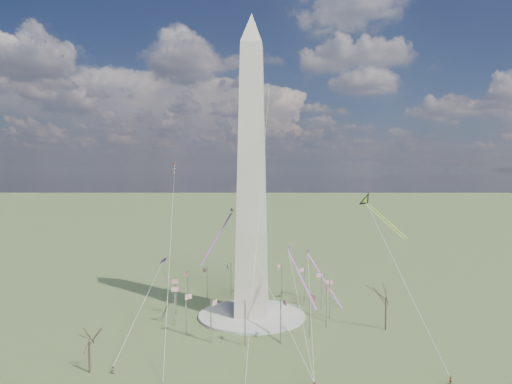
# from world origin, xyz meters

# --- Properties ---
(ground) EXTENTS (2000.00, 2000.00, 0.00)m
(ground) POSITION_xyz_m (0.00, 0.00, 0.00)
(ground) COLOR #495F2F
(ground) RESTS_ON ground
(plaza) EXTENTS (36.00, 36.00, 0.80)m
(plaza) POSITION_xyz_m (0.00, 0.00, 0.40)
(plaza) COLOR #B2AFA3
(plaza) RESTS_ON ground
(washington_monument) EXTENTS (15.56, 15.56, 100.00)m
(washington_monument) POSITION_xyz_m (0.00, 0.00, 47.95)
(washington_monument) COLOR beige
(washington_monument) RESTS_ON plaza
(flagpole_ring) EXTENTS (54.40, 54.40, 13.00)m
(flagpole_ring) POSITION_xyz_m (-0.00, -0.00, 7.27)
(flagpole_ring) COLOR #AEB1B4
(flagpole_ring) RESTS_ON ground
(tree_near) EXTENTS (8.78, 8.78, 15.36)m
(tree_near) POSITION_xyz_m (42.26, -10.28, 10.96)
(tree_near) COLOR #432F29
(tree_near) RESTS_ON ground
(tree_far) EXTENTS (6.51, 6.51, 11.40)m
(tree_far) POSITION_xyz_m (-36.39, -45.23, 8.11)
(tree_far) COLOR #432F29
(tree_far) RESTS_ON ground
(person_east) EXTENTS (0.83, 0.70, 1.95)m
(person_east) POSITION_xyz_m (49.32, -45.84, 0.98)
(person_east) COLOR gray
(person_east) RESTS_ON ground
(person_west) EXTENTS (0.90, 0.73, 1.74)m
(person_west) POSITION_xyz_m (-30.55, -45.50, 0.87)
(person_west) COLOR gray
(person_west) RESTS_ON ground
(kite_delta_black) EXTENTS (15.58, 15.61, 14.78)m
(kite_delta_black) POSITION_xyz_m (40.22, 10.93, 37.89)
(kite_delta_black) COLOR black
(kite_delta_black) RESTS_ON ground
(kite_diamond_purple) EXTENTS (2.66, 3.27, 9.56)m
(kite_diamond_purple) POSITION_xyz_m (-31.49, 4.71, 16.69)
(kite_diamond_purple) COLOR #3C1C81
(kite_diamond_purple) RESTS_ON ground
(kite_streamer_left) EXTENTS (8.99, 19.82, 14.34)m
(kite_streamer_left) POSITION_xyz_m (14.78, -17.72, 20.26)
(kite_streamer_left) COLOR #FD282E
(kite_streamer_left) RESTS_ON ground
(kite_streamer_mid) EXTENTS (8.44, 22.93, 16.22)m
(kite_streamer_mid) POSITION_xyz_m (-9.93, -0.25, 30.02)
(kite_streamer_mid) COLOR #FD282E
(kite_streamer_mid) RESTS_ON ground
(kite_streamer_right) EXTENTS (11.44, 21.05, 15.71)m
(kite_streamer_right) POSITION_xyz_m (22.75, 5.64, 14.94)
(kite_streamer_right) COLOR #FD282E
(kite_streamer_right) RESTS_ON ground
(kite_small_red) EXTENTS (1.16, 1.82, 4.05)m
(kite_small_red) POSITION_xyz_m (-33.80, 32.06, 51.78)
(kite_small_red) COLOR red
(kite_small_red) RESTS_ON ground
(kite_small_white) EXTENTS (0.96, 1.62, 3.85)m
(kite_small_white) POSITION_xyz_m (4.34, 39.59, 83.56)
(kite_small_white) COLOR white
(kite_small_white) RESTS_ON ground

